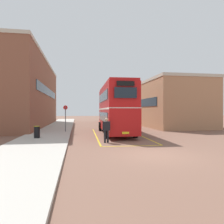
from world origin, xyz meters
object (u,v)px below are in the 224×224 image
Objects in this scene: single_deck_bus at (110,114)px; bus_stop_sign at (65,116)px; litter_bin at (37,132)px; double_decker_bus at (115,108)px; pedestrian_boarding at (106,128)px.

bus_stop_sign is (-7.57, -18.51, 0.11)m from single_deck_bus.
litter_bin is at bearing -112.33° from single_deck_bus.
single_deck_bus is (2.70, 19.95, -0.87)m from double_decker_bus.
pedestrian_boarding is 0.66× the size of bus_stop_sign.
bus_stop_sign reaches higher than litter_bin.
bus_stop_sign is at bearing 67.24° from litter_bin.
double_decker_bus is 5.13m from bus_stop_sign.
double_decker_bus reaches higher than single_deck_bus.
litter_bin is (-9.51, -23.14, -1.03)m from single_deck_bus.
pedestrian_boarding is 5.69m from litter_bin.
bus_stop_sign is (-3.20, 7.04, 0.72)m from pedestrian_boarding.
pedestrian_boarding is at bearing -25.22° from litter_bin.
single_deck_bus is 25.04m from litter_bin.
bus_stop_sign is at bearing 114.41° from pedestrian_boarding.
bus_stop_sign is at bearing -112.23° from single_deck_bus.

